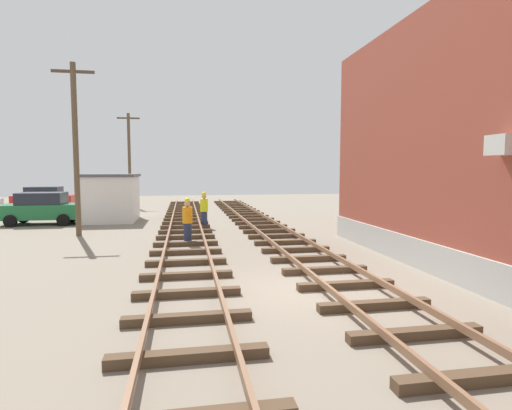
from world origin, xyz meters
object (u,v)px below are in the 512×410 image
at_px(utility_pole_far, 129,158).
at_px(parked_car_red, 44,198).
at_px(track_worker_foreground, 187,221).
at_px(utility_pole_near, 76,146).
at_px(track_worker_distant, 204,210).
at_px(control_hut, 111,197).
at_px(parked_car_green, 42,208).

bearing_deg(utility_pole_far, parked_car_red, -157.58).
height_order(utility_pole_far, track_worker_foreground, utility_pole_far).
distance_m(utility_pole_near, utility_pole_far, 15.67).
bearing_deg(utility_pole_far, track_worker_distant, -68.87).
xyz_separation_m(parked_car_red, utility_pole_near, (5.61, -13.23, 3.14)).
xyz_separation_m(track_worker_foreground, track_worker_distant, (0.89, 4.57, 0.00)).
bearing_deg(track_worker_foreground, parked_car_red, 122.83).
bearing_deg(control_hut, utility_pole_far, 91.27).
distance_m(parked_car_green, utility_pole_near, 6.24).
xyz_separation_m(control_hut, track_worker_foreground, (4.33, -8.48, -0.46)).
xyz_separation_m(utility_pole_near, utility_pole_far, (0.30, 15.67, -0.02)).
bearing_deg(utility_pole_near, parked_car_green, 123.18).
height_order(control_hut, utility_pole_near, utility_pole_near).
bearing_deg(parked_car_red, parked_car_green, -73.04).
relative_size(track_worker_foreground, track_worker_distant, 1.00).
height_order(parked_car_green, parked_car_red, same).
relative_size(parked_car_red, track_worker_distant, 2.25).
xyz_separation_m(control_hut, parked_car_green, (-3.48, -0.98, -0.49)).
xyz_separation_m(control_hut, utility_pole_near, (-0.53, -5.49, 2.65)).
distance_m(parked_car_green, track_worker_foreground, 10.83).
bearing_deg(track_worker_foreground, control_hut, 117.06).
bearing_deg(utility_pole_far, track_worker_foreground, -76.27).
bearing_deg(track_worker_foreground, parked_car_green, 136.15).
xyz_separation_m(control_hut, parked_car_red, (-6.14, 7.74, -0.49)).
xyz_separation_m(parked_car_red, utility_pole_far, (5.91, 2.44, 3.12)).
distance_m(parked_car_green, parked_car_red, 9.11).
bearing_deg(track_worker_distant, utility_pole_near, -164.59).
relative_size(parked_car_green, parked_car_red, 1.00).
bearing_deg(track_worker_distant, control_hut, 143.17).
height_order(parked_car_green, utility_pole_far, utility_pole_far).
distance_m(parked_car_red, utility_pole_far, 7.11).
relative_size(parked_car_green, track_worker_foreground, 2.25).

